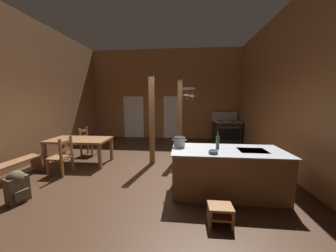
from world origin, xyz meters
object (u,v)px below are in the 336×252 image
stove_range (226,131)px  bench_along_left_wall (11,168)px  dining_table (79,142)px  backpack (17,186)px  kitchen_island (226,171)px  step_stool (220,213)px  stockpot_on_counter (179,142)px  mixing_bowl_on_counter (213,152)px  ladderback_chair_near_window (62,157)px  bottle_tall_on_counter (218,142)px  ladderback_chair_by_post (88,142)px

stove_range → bench_along_left_wall: stove_range is taller
dining_table → backpack: (0.04, -2.02, -0.34)m
kitchen_island → step_stool: (-0.29, -0.94, -0.27)m
kitchen_island → backpack: 3.93m
dining_table → backpack: size_ratio=2.88×
stockpot_on_counter → mixing_bowl_on_counter: stockpot_on_counter is taller
mixing_bowl_on_counter → ladderback_chair_near_window: bearing=167.0°
bottle_tall_on_counter → backpack: bearing=-167.9°
bench_along_left_wall → bottle_tall_on_counter: (4.62, 0.04, 0.72)m
backpack → bottle_tall_on_counter: bottle_tall_on_counter is taller
stove_range → mixing_bowl_on_counter: size_ratio=7.81×
backpack → mixing_bowl_on_counter: 3.62m
step_stool → backpack: 3.59m
stove_range → ladderback_chair_near_window: size_ratio=1.39×
dining_table → stockpot_on_counter: bearing=-22.1°
bench_along_left_wall → mixing_bowl_on_counter: size_ratio=8.51×
dining_table → bench_along_left_wall: (-0.89, -1.27, -0.35)m
dining_table → stockpot_on_counter: 3.21m
ladderback_chair_near_window → ladderback_chair_by_post: (-0.20, 1.55, 0.00)m
ladderback_chair_near_window → dining_table: bearing=90.2°
ladderback_chair_near_window → ladderback_chair_by_post: 1.56m
bench_along_left_wall → stove_range: bearing=37.8°
dining_table → bottle_tall_on_counter: bottle_tall_on_counter is taller
dining_table → bench_along_left_wall: dining_table is taller
kitchen_island → stove_range: (1.03, 4.56, 0.04)m
backpack → mixing_bowl_on_counter: size_ratio=3.53×
stove_range → backpack: 7.19m
stockpot_on_counter → stove_range: bearing=66.1°
step_stool → stockpot_on_counter: size_ratio=1.17×
ladderback_chair_near_window → stockpot_on_counter: 3.04m
backpack → ladderback_chair_by_post: bearing=94.9°
stove_range → backpack: bearing=-132.9°
mixing_bowl_on_counter → bottle_tall_on_counter: bearing=69.1°
step_stool → backpack: backpack is taller
bench_along_left_wall → bottle_tall_on_counter: bottle_tall_on_counter is taller
ladderback_chair_by_post → stockpot_on_counter: size_ratio=3.04×
backpack → kitchen_island: bearing=10.3°
dining_table → bench_along_left_wall: 1.59m
kitchen_island → stockpot_on_counter: bearing=173.0°
mixing_bowl_on_counter → ladderback_chair_by_post: bearing=147.9°
stockpot_on_counter → step_stool: bearing=-58.4°
stove_range → ladderback_chair_by_post: stove_range is taller
kitchen_island → mixing_bowl_on_counter: (-0.32, -0.29, 0.48)m
stove_range → kitchen_island: bearing=-102.7°
kitchen_island → dining_table: 4.13m
ladderback_chair_by_post → bench_along_left_wall: 2.16m
kitchen_island → stove_range: size_ratio=1.64×
kitchen_island → stove_range: stove_range is taller
dining_table → kitchen_island: bearing=-18.6°
ladderback_chair_by_post → kitchen_island: bearing=-27.0°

